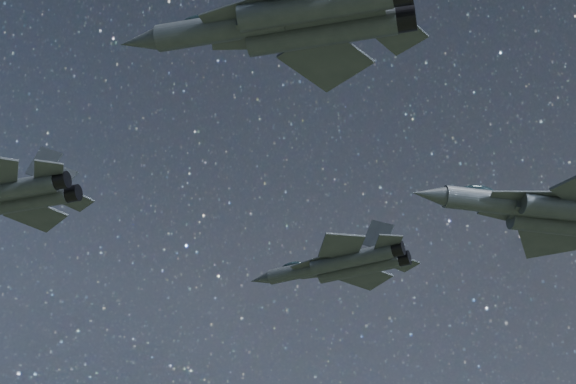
{
  "coord_description": "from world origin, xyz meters",
  "views": [
    {
      "loc": [
        3.58,
        -51.47,
        114.67
      ],
      "look_at": [
        -0.42,
        3.44,
        152.04
      ],
      "focal_mm": 55.0,
      "sensor_mm": 36.0,
      "label": 1
    }
  ],
  "objects": [
    {
      "name": "jet_lead",
      "position": [
        -22.26,
        2.74,
        152.33
      ],
      "size": [
        15.96,
        10.96,
        4.01
      ],
      "rotation": [
        0.0,
        0.0,
        -0.2
      ],
      "color": "#2E3439"
    },
    {
      "name": "jet_left",
      "position": [
        3.44,
        14.64,
        151.99
      ],
      "size": [
        15.13,
        10.09,
        3.84
      ],
      "rotation": [
        0.0,
        0.0,
        -0.34
      ],
      "color": "#2E3439"
    },
    {
      "name": "jet_right",
      "position": [
        1.01,
        -11.44,
        155.11
      ],
      "size": [
        20.37,
        14.16,
        5.12
      ],
      "rotation": [
        0.0,
        0.0,
        -0.14
      ],
      "color": "#2E3439"
    },
    {
      "name": "jet_slot",
      "position": [
        20.05,
        7.48,
        151.93
      ],
      "size": [
        19.97,
        13.53,
        5.02
      ],
      "rotation": [
        0.0,
        0.0,
        0.27
      ],
      "color": "#2E3439"
    }
  ]
}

